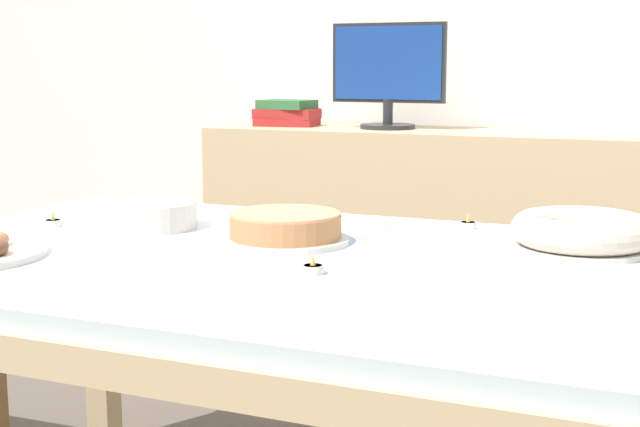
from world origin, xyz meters
The scene contains 11 objects.
wall_back centered at (0.00, 1.85, 1.30)m, with size 8.00×0.10×2.60m, color white.
dining_table centered at (0.00, 0.00, 0.66)m, with size 1.67×1.06×0.74m.
sideboard centered at (0.00, 1.55, 0.44)m, with size 1.88×0.44×0.87m.
computer_monitor centered at (-0.29, 1.54, 1.06)m, with size 0.42×0.20×0.38m.
book_stack centered at (-0.69, 1.55, 0.92)m, with size 0.24×0.19×0.10m.
cake_chocolate_round centered at (-0.03, 0.12, 0.77)m, with size 0.27×0.27×0.07m.
cake_golden_bundt centered at (0.55, 0.27, 0.77)m, with size 0.28×0.28×0.08m.
plate_stack centered at (-0.38, 0.15, 0.77)m, with size 0.21×0.21×0.06m.
tealight_centre centered at (-0.60, 0.08, 0.75)m, with size 0.04×0.04×0.04m.
tealight_right_edge centered at (0.29, 0.43, 0.75)m, with size 0.04×0.04×0.04m.
tealight_near_front centered at (0.14, -0.12, 0.75)m, with size 0.04×0.04×0.04m.
Camera 1 is at (0.75, -1.53, 1.10)m, focal length 50.00 mm.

